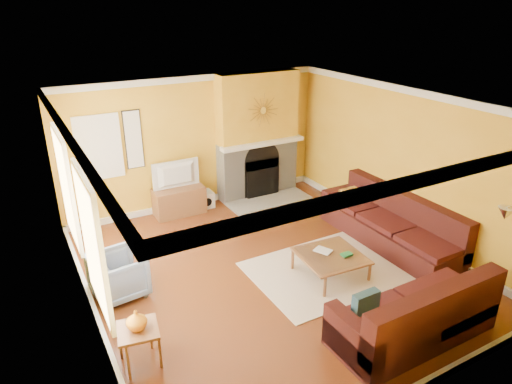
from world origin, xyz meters
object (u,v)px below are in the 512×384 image
media_console (179,201)px  side_table (140,346)px  coffee_table (330,265)px  armchair (119,275)px  sectional_sofa (362,248)px

media_console → side_table: (-1.88, -3.72, -0.02)m
coffee_table → side_table: 3.19m
media_console → armchair: (-1.75, -2.20, 0.06)m
coffee_table → media_console: 3.55m
sectional_sofa → coffee_table: (-0.47, 0.17, -0.26)m
coffee_table → media_console: (-1.28, 3.30, 0.09)m
sectional_sofa → coffee_table: bearing=160.0°
coffee_table → side_table: bearing=-172.5°
media_console → side_table: size_ratio=1.98×
side_table → sectional_sofa: bearing=3.9°
coffee_table → media_console: media_console is taller
coffee_table → armchair: armchair is taller
media_console → armchair: bearing=-128.5°
armchair → side_table: (-0.13, -1.52, -0.08)m
sectional_sofa → armchair: 3.73m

